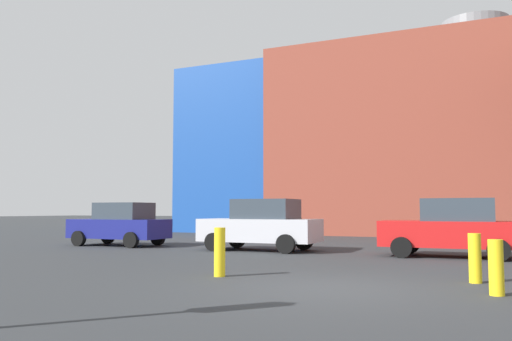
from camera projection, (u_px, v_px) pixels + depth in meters
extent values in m
plane|color=#2D3033|center=(328.00, 288.00, 9.52)|extent=(200.00, 200.00, 0.00)
cube|color=brown|center=(478.00, 143.00, 31.71)|extent=(23.05, 12.59, 10.99)
cube|color=#19479E|center=(255.00, 156.00, 37.75)|extent=(6.67, 11.33, 10.68)
cylinder|color=slate|center=(475.00, 38.00, 32.20)|extent=(4.00, 4.00, 2.00)
cube|color=navy|center=(119.00, 229.00, 20.90)|extent=(3.95, 1.69, 0.75)
cube|color=#333D47|center=(124.00, 211.00, 20.86)|extent=(1.98, 1.51, 0.66)
cylinder|color=black|center=(79.00, 238.00, 20.60)|extent=(0.60, 0.21, 0.60)
cylinder|color=black|center=(108.00, 236.00, 22.18)|extent=(0.60, 0.21, 0.60)
cylinder|color=black|center=(131.00, 240.00, 19.57)|extent=(0.60, 0.21, 0.60)
cylinder|color=black|center=(158.00, 238.00, 21.15)|extent=(0.60, 0.21, 0.60)
cube|color=silver|center=(260.00, 230.00, 18.40)|extent=(4.15, 1.78, 0.79)
cube|color=#333D47|center=(266.00, 209.00, 18.35)|extent=(2.08, 1.58, 0.69)
cylinder|color=black|center=(214.00, 242.00, 18.08)|extent=(0.63, 0.22, 0.63)
cylinder|color=black|center=(237.00, 239.00, 19.74)|extent=(0.63, 0.22, 0.63)
cylinder|color=black|center=(286.00, 244.00, 17.00)|extent=(0.63, 0.22, 0.63)
cylinder|color=black|center=(304.00, 241.00, 18.65)|extent=(0.63, 0.22, 0.63)
cube|color=red|center=(450.00, 234.00, 15.82)|extent=(4.08, 1.75, 0.78)
cube|color=#333D47|center=(458.00, 210.00, 15.78)|extent=(2.04, 1.55, 0.68)
cylinder|color=black|center=(401.00, 247.00, 15.52)|extent=(0.62, 0.21, 0.62)
cylinder|color=black|center=(410.00, 244.00, 17.14)|extent=(0.62, 0.21, 0.62)
cylinder|color=black|center=(499.00, 250.00, 14.45)|extent=(0.62, 0.21, 0.62)
cylinder|color=black|center=(498.00, 246.00, 16.07)|extent=(0.62, 0.21, 0.62)
cylinder|color=yellow|center=(475.00, 258.00, 10.19)|extent=(0.24, 0.24, 0.96)
cylinder|color=yellow|center=(496.00, 267.00, 8.69)|extent=(0.24, 0.24, 0.92)
cylinder|color=yellow|center=(220.00, 252.00, 11.19)|extent=(0.24, 0.24, 1.04)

